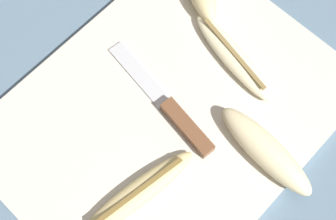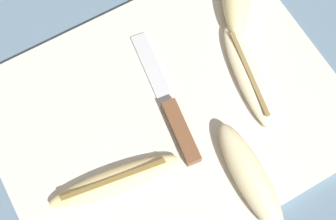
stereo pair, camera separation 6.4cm
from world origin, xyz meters
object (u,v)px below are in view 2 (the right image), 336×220
banana_spotted_left (114,181)px  knife (175,119)px  banana_cream_curved (250,177)px  banana_bright_far (248,76)px

banana_spotted_left → knife: bearing=17.3°
knife → banana_cream_curved: banana_cream_curved is taller
banana_cream_curved → banana_bright_far: banana_cream_curved is taller
banana_cream_curved → banana_bright_far: size_ratio=0.93×
banana_spotted_left → banana_cream_curved: (0.15, -0.08, 0.01)m
banana_bright_far → banana_cream_curved: bearing=-122.4°
banana_cream_curved → knife: bearing=110.0°
knife → banana_bright_far: size_ratio=1.24×
banana_bright_far → knife: bearing=-178.2°
banana_spotted_left → banana_bright_far: banana_bright_far is taller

